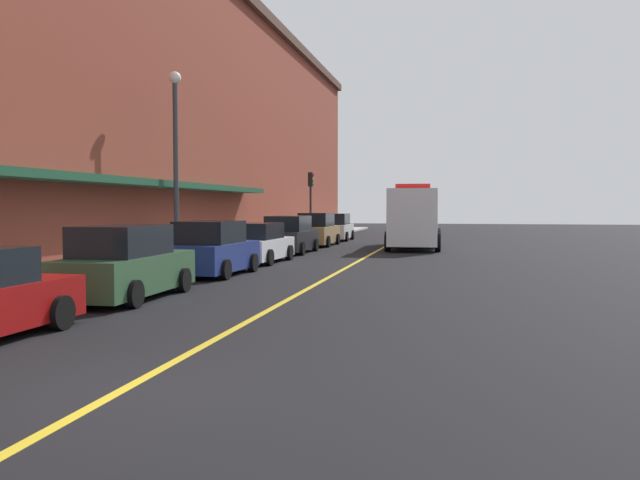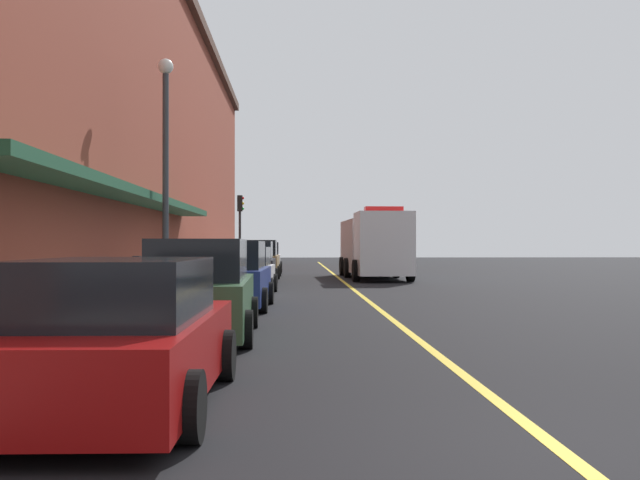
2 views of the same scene
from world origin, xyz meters
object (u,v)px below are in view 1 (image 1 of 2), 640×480
parked_car_5 (317,231)px  box_truck (415,218)px  parking_meter_2 (98,252)px  parked_car_1 (125,265)px  traffic_light_near (311,193)px  street_lamp_left (176,147)px  parking_meter_1 (308,225)px  parking_meter_0 (269,230)px  parked_car_3 (257,244)px  parked_car_4 (289,236)px  parked_car_6 (336,228)px  parking_meter_3 (202,239)px  parked_car_2 (212,250)px

parked_car_5 → box_truck: box_truck is taller
box_truck → parking_meter_2: (-7.06, -20.59, -0.56)m
parked_car_1 → traffic_light_near: traffic_light_near is taller
parked_car_5 → parking_meter_2: parked_car_5 is taller
box_truck → street_lamp_left: (-7.66, -14.17, 2.78)m
street_lamp_left → parking_meter_1: bearing=88.2°
parked_car_5 → parking_meter_1: parked_car_5 is taller
parking_meter_0 → parked_car_3: bearing=-78.0°
parked_car_1 → box_truck: box_truck is taller
parking_meter_1 → street_lamp_left: 19.12m
parking_meter_0 → parking_meter_2: same height
parked_car_1 → box_truck: size_ratio=0.52×
parked_car_4 → street_lamp_left: 9.71m
parked_car_6 → parking_meter_1: parked_car_6 is taller
parking_meter_0 → parking_meter_1: (0.00, 8.87, 0.00)m
parked_car_4 → parked_car_6: bearing=-0.5°
parking_meter_2 → box_truck: bearing=71.1°
parking_meter_3 → traffic_light_near: traffic_light_near is taller
parked_car_4 → parked_car_3: bearing=-179.2°
parked_car_3 → parked_car_5: (0.00, 11.70, 0.12)m
parked_car_2 → parked_car_4: parked_car_4 is taller
parking_meter_0 → parking_meter_1: same height
street_lamp_left → parked_car_5: bearing=82.2°
parking_meter_3 → parked_car_6: bearing=85.9°
parked_car_4 → traffic_light_near: bearing=6.9°
parked_car_6 → parking_meter_0: parked_car_6 is taller
parked_car_4 → box_truck: 7.86m
street_lamp_left → box_truck: bearing=61.6°
parked_car_6 → parking_meter_1: size_ratio=3.24×
parking_meter_0 → parked_car_6: bearing=82.7°
parked_car_1 → parked_car_5: 22.51m
box_truck → parking_meter_3: size_ratio=6.71×
traffic_light_near → parked_car_2: bearing=-86.3°
parked_car_6 → parking_meter_1: (-1.43, -2.24, 0.22)m
parked_car_1 → parked_car_6: 28.64m
parked_car_3 → traffic_light_near: (-1.37, 16.15, 2.40)m
parked_car_5 → parking_meter_2: 21.40m
box_truck → parking_meter_3: 15.05m
parked_car_4 → street_lamp_left: size_ratio=0.70×
parking_meter_1 → parking_meter_0: bearing=-90.0°
parking_meter_2 → traffic_light_near: traffic_light_near is taller
parked_car_3 → parking_meter_2: bearing=173.1°
parked_car_6 → parked_car_3: bearing=179.3°
parked_car_4 → parking_meter_0: parked_car_4 is taller
street_lamp_left → traffic_light_near: bearing=88.0°
parking_meter_2 → street_lamp_left: bearing=95.3°
parked_car_1 → street_lamp_left: 8.62m
parking_meter_0 → parking_meter_3: same height
box_truck → parking_meter_1: size_ratio=6.71×
parked_car_5 → parking_meter_2: size_ratio=3.60×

